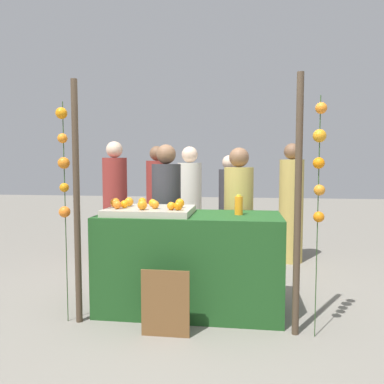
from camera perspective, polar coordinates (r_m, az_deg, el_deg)
The scene contains 27 objects.
ground_plane at distance 3.86m, azimuth -0.31°, elevation -17.08°, with size 24.00×24.00×0.00m, color gray.
stall_counter at distance 3.72m, azimuth -0.31°, elevation -10.43°, with size 1.72×0.77×0.93m, color #1E4C1E.
orange_tray at distance 3.67m, azimuth -6.26°, elevation -2.80°, with size 0.80×0.63×0.06m, color #B2AD99.
orange_0 at distance 3.45m, azimuth -3.14°, elevation -2.10°, with size 0.07×0.07×0.07m, color orange.
orange_1 at distance 3.56m, azimuth -5.56°, elevation -1.89°, with size 0.08×0.08×0.08m, color orange.
orange_2 at distance 3.62m, azimuth -1.83°, elevation -1.69°, with size 0.09×0.09×0.09m, color orange.
orange_3 at distance 3.80m, azimuth -9.42°, elevation -1.46°, with size 0.09×0.09×0.09m, color orange.
orange_4 at distance 3.72m, azimuth -11.44°, elevation -1.58°, with size 0.09×0.09×0.09m, color orange.
orange_5 at distance 3.85m, azimuth -7.44°, elevation -1.43°, with size 0.08×0.08×0.08m, color orange.
orange_6 at distance 3.43m, azimuth -2.08°, elevation -2.09°, with size 0.08×0.08×0.08m, color orange.
orange_7 at distance 3.60m, azimuth -11.13°, elevation -1.90°, with size 0.08×0.08×0.08m, color orange.
orange_8 at distance 3.74m, azimuth -5.92°, elevation -1.63°, with size 0.07×0.07×0.07m, color orange.
orange_9 at distance 3.65m, azimuth -10.08°, elevation -1.81°, with size 0.07×0.07×0.07m, color orange.
orange_10 at distance 3.49m, azimuth -7.45°, elevation -1.94°, with size 0.09×0.09×0.09m, color orange.
juice_bottle at distance 3.60m, azimuth 7.02°, elevation -1.99°, with size 0.08×0.08×0.19m.
chalkboard_sign at distance 3.23m, azimuth -3.99°, elevation -16.38°, with size 0.40×0.03×0.56m.
vendor_left at distance 4.32m, azimuth -3.84°, elevation -4.42°, with size 0.32×0.32×1.62m.
vendor_right at distance 4.20m, azimuth 6.95°, elevation -4.94°, with size 0.32×0.32×1.58m.
crowd_person_0 at distance 5.25m, azimuth -0.35°, elevation -2.74°, with size 0.33×0.33×1.64m.
crowd_person_1 at distance 5.58m, azimuth 14.60°, elevation -2.21°, with size 0.34×0.34×1.69m.
crowd_person_2 at distance 5.91m, azimuth -5.22°, elevation -1.80°, with size 0.33×0.33×1.67m.
crowd_person_3 at distance 5.54m, azimuth -11.42°, elevation -2.07°, with size 0.34×0.34×1.72m.
crowd_person_4 at distance 5.67m, azimuth 5.54°, elevation -2.76°, with size 0.31×0.31×1.52m.
canopy_post_left at distance 3.47m, azimuth -16.87°, elevation -1.60°, with size 0.06×0.06×2.13m, color #473828.
canopy_post_right at distance 3.19m, azimuth 15.55°, elevation -2.08°, with size 0.06×0.06×2.13m, color #473828.
garland_strand_left at distance 3.49m, azimuth -18.70°, elevation 4.03°, with size 0.11×0.10×1.94m.
garland_strand_right at distance 3.17m, azimuth 18.54°, elevation 4.49°, with size 0.10×0.11×1.94m.
Camera 1 is at (0.50, -3.56, 1.42)m, focal length 35.63 mm.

